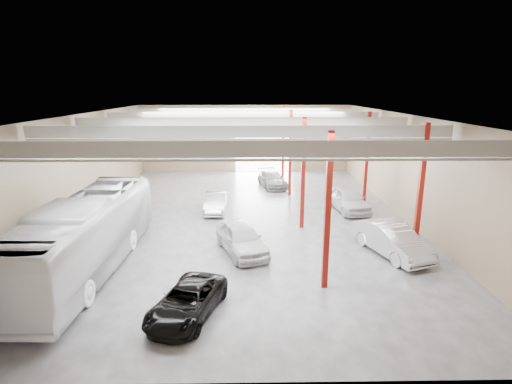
{
  "coord_description": "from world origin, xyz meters",
  "views": [
    {
      "loc": [
        0.45,
        -26.27,
        8.66
      ],
      "look_at": [
        0.87,
        -1.41,
        2.2
      ],
      "focal_mm": 28.0,
      "sensor_mm": 36.0,
      "label": 1
    }
  ],
  "objects_px": {
    "car_row_a": "(241,238)",
    "car_right_near": "(392,240)",
    "car_row_c": "(272,179)",
    "car_right_far": "(348,199)",
    "black_sedan": "(187,301)",
    "car_row_b": "(216,202)",
    "coach_bus": "(86,235)"
  },
  "relations": [
    {
      "from": "car_row_a",
      "to": "car_right_near",
      "type": "relative_size",
      "value": 0.93
    },
    {
      "from": "car_row_c",
      "to": "car_right_far",
      "type": "relative_size",
      "value": 0.96
    },
    {
      "from": "black_sedan",
      "to": "car_row_b",
      "type": "bearing_deg",
      "value": 106.36
    },
    {
      "from": "black_sedan",
      "to": "car_right_far",
      "type": "xyz_separation_m",
      "value": [
        9.65,
        13.85,
        0.23
      ]
    },
    {
      "from": "coach_bus",
      "to": "car_row_a",
      "type": "height_order",
      "value": "coach_bus"
    },
    {
      "from": "car_row_b",
      "to": "car_right_near",
      "type": "relative_size",
      "value": 0.81
    },
    {
      "from": "car_row_a",
      "to": "car_row_b",
      "type": "height_order",
      "value": "car_row_a"
    },
    {
      "from": "car_row_a",
      "to": "car_row_c",
      "type": "relative_size",
      "value": 1.0
    },
    {
      "from": "car_right_near",
      "to": "car_row_b",
      "type": "bearing_deg",
      "value": 123.51
    },
    {
      "from": "car_row_a",
      "to": "car_right_near",
      "type": "xyz_separation_m",
      "value": [
        8.07,
        -0.42,
        0.03
      ]
    },
    {
      "from": "black_sedan",
      "to": "car_row_a",
      "type": "xyz_separation_m",
      "value": [
        2.0,
        6.24,
        0.19
      ]
    },
    {
      "from": "coach_bus",
      "to": "car_right_far",
      "type": "height_order",
      "value": "coach_bus"
    },
    {
      "from": "car_row_c",
      "to": "coach_bus",
      "type": "bearing_deg",
      "value": -132.2
    },
    {
      "from": "car_row_c",
      "to": "car_right_far",
      "type": "bearing_deg",
      "value": -66.87
    },
    {
      "from": "black_sedan",
      "to": "car_row_b",
      "type": "relative_size",
      "value": 1.07
    },
    {
      "from": "black_sedan",
      "to": "car_row_b",
      "type": "xyz_separation_m",
      "value": [
        0.0,
        13.74,
        0.06
      ]
    },
    {
      "from": "car_right_near",
      "to": "car_row_a",
      "type": "bearing_deg",
      "value": 158.72
    },
    {
      "from": "car_row_b",
      "to": "car_right_far",
      "type": "xyz_separation_m",
      "value": [
        9.65,
        0.11,
        0.17
      ]
    },
    {
      "from": "car_right_near",
      "to": "car_right_far",
      "type": "distance_m",
      "value": 8.04
    },
    {
      "from": "car_row_c",
      "to": "car_right_near",
      "type": "bearing_deg",
      "value": -81.92
    },
    {
      "from": "car_row_b",
      "to": "car_right_far",
      "type": "relative_size",
      "value": 0.83
    },
    {
      "from": "coach_bus",
      "to": "car_right_near",
      "type": "bearing_deg",
      "value": 7.09
    },
    {
      "from": "car_row_c",
      "to": "car_right_far",
      "type": "height_order",
      "value": "car_right_far"
    },
    {
      "from": "coach_bus",
      "to": "car_row_c",
      "type": "xyz_separation_m",
      "value": [
        9.99,
        17.0,
        -1.11
      ]
    },
    {
      "from": "black_sedan",
      "to": "car_row_c",
      "type": "bearing_deg",
      "value": 94.4
    },
    {
      "from": "car_row_c",
      "to": "car_right_far",
      "type": "xyz_separation_m",
      "value": [
        5.15,
        -7.39,
        0.15
      ]
    },
    {
      "from": "coach_bus",
      "to": "car_right_near",
      "type": "distance_m",
      "value": 15.66
    },
    {
      "from": "car_row_a",
      "to": "car_row_c",
      "type": "height_order",
      "value": "car_row_a"
    },
    {
      "from": "black_sedan",
      "to": "car_right_near",
      "type": "height_order",
      "value": "car_right_near"
    },
    {
      "from": "black_sedan",
      "to": "car_right_near",
      "type": "distance_m",
      "value": 11.63
    },
    {
      "from": "car_row_b",
      "to": "car_row_a",
      "type": "bearing_deg",
      "value": -74.96
    },
    {
      "from": "car_right_far",
      "to": "car_right_near",
      "type": "bearing_deg",
      "value": -94.58
    }
  ]
}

